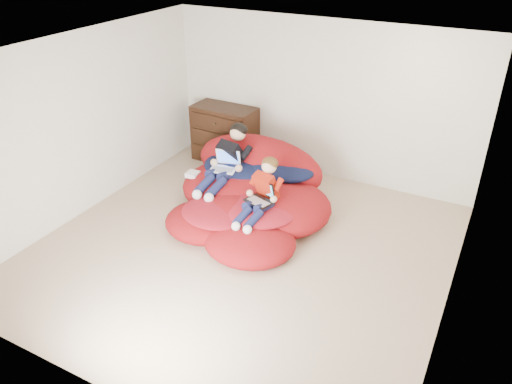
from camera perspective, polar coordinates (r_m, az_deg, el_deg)
name	(u,v)px	position (r m, az deg, el deg)	size (l,w,h in m)	color
room_shell	(242,235)	(6.36, -1.56, -4.91)	(5.10, 5.10, 2.77)	tan
dresser	(225,134)	(8.64, -3.60, 6.62)	(1.10, 0.62, 0.97)	black
beanbag_pile	(250,193)	(7.20, -0.64, -0.10)	(2.45, 2.55, 0.94)	maroon
cream_pillow	(249,147)	(7.81, -0.85, 5.22)	(0.49, 0.31, 0.31)	silver
older_boy	(228,158)	(7.24, -3.18, 3.93)	(0.42, 1.21, 0.78)	black
younger_boy	(262,190)	(6.52, 0.70, 0.21)	(0.36, 0.94, 0.71)	red
laptop_white	(225,164)	(7.20, -3.52, 3.22)	(0.41, 0.39, 0.26)	white
laptop_black	(261,195)	(6.53, 0.60, -0.39)	(0.42, 0.41, 0.26)	black
power_adapter	(193,174)	(7.45, -7.24, 2.02)	(0.18, 0.18, 0.07)	white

